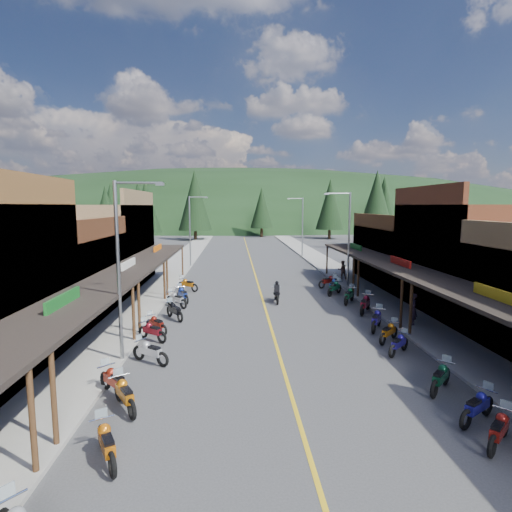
{
  "coord_description": "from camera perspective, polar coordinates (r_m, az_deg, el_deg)",
  "views": [
    {
      "loc": [
        -2.04,
        -23.4,
        6.94
      ],
      "look_at": [
        -0.37,
        7.73,
        3.0
      ],
      "focal_mm": 28.0,
      "sensor_mm": 36.0,
      "label": 1
    }
  ],
  "objects": [
    {
      "name": "pine_11",
      "position": [
        65.23,
        16.82,
        7.11
      ],
      "size": [
        5.82,
        5.82,
        12.4
      ],
      "color": "black",
      "rests_on": "ground"
    },
    {
      "name": "bike_east_3",
      "position": [
        15.39,
        29.07,
        -18.16
      ],
      "size": [
        2.07,
        1.67,
        1.16
      ],
      "primitive_type": null,
      "rotation": [
        0.0,
        0.0,
        -0.99
      ],
      "color": "navy",
      "rests_on": "ground"
    },
    {
      "name": "pedestrian_east_b",
      "position": [
        37.99,
        12.22,
        -1.92
      ],
      "size": [
        0.87,
        0.52,
        1.75
      ],
      "primitive_type": "imported",
      "rotation": [
        0.0,
        0.0,
        3.18
      ],
      "color": "#503A32",
      "rests_on": "sidewalk_east"
    },
    {
      "name": "bike_east_10",
      "position": [
        31.83,
        11.17,
        -4.39
      ],
      "size": [
        1.95,
        2.12,
        1.24
      ],
      "primitive_type": null,
      "rotation": [
        0.0,
        0.0,
        -0.7
      ],
      "color": "#0C3F29",
      "rests_on": "ground"
    },
    {
      "name": "bike_east_9",
      "position": [
        29.37,
        13.17,
        -5.39
      ],
      "size": [
        1.78,
        2.28,
        1.27
      ],
      "primitive_type": null,
      "rotation": [
        0.0,
        0.0,
        -0.54
      ],
      "color": "#0E4728",
      "rests_on": "ground"
    },
    {
      "name": "bike_east_12",
      "position": [
        34.54,
        10.32,
        -3.48
      ],
      "size": [
        2.2,
        1.67,
        1.21
      ],
      "primitive_type": null,
      "rotation": [
        0.0,
        0.0,
        -1.05
      ],
      "color": "maroon",
      "rests_on": "ground"
    },
    {
      "name": "pine_8",
      "position": [
        66.47,
        -20.65,
        5.91
      ],
      "size": [
        4.48,
        4.48,
        10.0
      ],
      "color": "black",
      "rests_on": "ground"
    },
    {
      "name": "bike_west_3",
      "position": [
        15.01,
        -18.26,
        -18.1
      ],
      "size": [
        1.72,
        2.2,
        1.22
      ],
      "primitive_type": null,
      "rotation": [
        0.0,
        0.0,
        0.55
      ],
      "color": "#BE670D",
      "rests_on": "ground"
    },
    {
      "name": "bike_east_2",
      "position": [
        14.35,
        31.42,
        -20.27
      ],
      "size": [
        1.9,
        1.84,
        1.13
      ],
      "primitive_type": null,
      "rotation": [
        0.0,
        0.0,
        -0.82
      ],
      "color": "maroon",
      "rests_on": "ground"
    },
    {
      "name": "bike_east_11",
      "position": [
        32.65,
        10.97,
        -4.04
      ],
      "size": [
        1.72,
        2.36,
        1.3
      ],
      "primitive_type": null,
      "rotation": [
        0.0,
        0.0,
        -0.48
      ],
      "color": "navy",
      "rests_on": "ground"
    },
    {
      "name": "bike_east_4",
      "position": [
        17.07,
        24.88,
        -15.32
      ],
      "size": [
        1.92,
        1.97,
        1.18
      ],
      "primitive_type": null,
      "rotation": [
        0.0,
        0.0,
        -0.76
      ],
      "color": "#0B3922",
      "rests_on": "ground"
    },
    {
      "name": "shop_east_2",
      "position": [
        29.86,
        28.96,
        -0.28
      ],
      "size": [
        10.9,
        9.0,
        8.2
      ],
      "color": "#562B19",
      "rests_on": "ground"
    },
    {
      "name": "bike_west_9",
      "position": [
        28.05,
        -11.3,
        -5.98
      ],
      "size": [
        2.0,
        2.01,
        1.22
      ],
      "primitive_type": null,
      "rotation": [
        0.0,
        0.0,
        0.78
      ],
      "color": "gray",
      "rests_on": "ground"
    },
    {
      "name": "bike_east_8",
      "position": [
        27.02,
        15.34,
        -6.48
      ],
      "size": [
        1.87,
        2.42,
        1.34
      ],
      "primitive_type": null,
      "rotation": [
        0.0,
        0.0,
        -0.54
      ],
      "color": "maroon",
      "rests_on": "ground"
    },
    {
      "name": "ridge_hill",
      "position": [
        158.56,
        -2.33,
        4.68
      ],
      "size": [
        310.0,
        140.0,
        60.0
      ],
      "primitive_type": "ellipsoid",
      "color": "black",
      "rests_on": "ground"
    },
    {
      "name": "pine_2",
      "position": [
        81.79,
        -8.73,
        7.85
      ],
      "size": [
        6.72,
        6.72,
        14.0
      ],
      "color": "black",
      "rests_on": "ground"
    },
    {
      "name": "pine_3",
      "position": [
        89.6,
        0.81,
        6.91
      ],
      "size": [
        5.04,
        5.04,
        11.0
      ],
      "color": "black",
      "rests_on": "ground"
    },
    {
      "name": "pedestrian_east_a",
      "position": [
        24.73,
        21.52,
        -7.04
      ],
      "size": [
        0.5,
        0.71,
        1.84
      ],
      "primitive_type": "imported",
      "rotation": [
        0.0,
        0.0,
        -1.67
      ],
      "color": "#2C2131",
      "rests_on": "sidewalk_east"
    },
    {
      "name": "bike_east_7",
      "position": [
        23.62,
        16.84,
        -8.56
      ],
      "size": [
        1.79,
        2.34,
        1.3
      ],
      "primitive_type": null,
      "rotation": [
        0.0,
        0.0,
        -0.52
      ],
      "color": "navy",
      "rests_on": "ground"
    },
    {
      "name": "pine_7",
      "position": [
        103.81,
        -19.99,
        6.93
      ],
      "size": [
        5.88,
        5.88,
        12.5
      ],
      "color": "black",
      "rests_on": "ground"
    },
    {
      "name": "shop_west_2",
      "position": [
        28.04,
        -27.74,
        -2.67
      ],
      "size": [
        10.9,
        9.0,
        6.2
      ],
      "color": "#3F2111",
      "rests_on": "ground"
    },
    {
      "name": "streetlight_1",
      "position": [
        45.73,
        -9.25,
        4.0
      ],
      "size": [
        2.16,
        0.18,
        8.0
      ],
      "color": "gray",
      "rests_on": "ground"
    },
    {
      "name": "sidewalk_west",
      "position": [
        44.44,
        -11.65,
        -1.84
      ],
      "size": [
        3.4,
        94.0,
        0.15
      ],
      "primitive_type": "cube",
      "color": "gray",
      "rests_on": "ground"
    },
    {
      "name": "pine_9",
      "position": [
        73.19,
        17.89,
        6.42
      ],
      "size": [
        4.93,
        4.93,
        10.8
      ],
      "color": "black",
      "rests_on": "ground"
    },
    {
      "name": "streetlight_0",
      "position": [
        18.25,
        -18.66,
        -0.98
      ],
      "size": [
        2.16,
        0.18,
        8.0
      ],
      "color": "gray",
      "rests_on": "ground"
    },
    {
      "name": "streetlight_2",
      "position": [
        32.75,
        12.89,
        2.68
      ],
      "size": [
        2.16,
        0.18,
        8.0
      ],
      "color": "gray",
      "rests_on": "ground"
    },
    {
      "name": "pine_4",
      "position": [
        85.77,
        10.53,
        7.28
      ],
      "size": [
        5.88,
        5.88,
        12.5
      ],
      "color": "black",
      "rests_on": "ground"
    },
    {
      "name": "centerline",
      "position": [
        43.99,
        -0.37,
        -1.87
      ],
      "size": [
        0.15,
        90.0,
        0.01
      ],
      "primitive_type": "cube",
      "color": "gold",
      "rests_on": "ground"
    },
    {
      "name": "streetlight_3",
      "position": [
        54.2,
        6.51,
        4.53
      ],
      "size": [
        2.16,
        0.18,
        8.0
      ],
      "color": "gray",
      "rests_on": "ground"
    },
    {
      "name": "bike_east_6",
      "position": [
        21.85,
        18.44,
        -10.15
      ],
      "size": [
        1.85,
        1.85,
        1.12
      ],
      "primitive_type": null,
      "rotation": [
        0.0,
        0.0,
        -0.79
      ],
      "color": "#9B550B",
      "rests_on": "ground"
    },
    {
      "name": "shop_east_3",
      "position": [
        38.38,
        21.26,
        0.12
      ],
      "size": [
        10.9,
        10.2,
        6.2
      ],
      "color": "#4C2D16",
      "rests_on": "ground"
    },
    {
      "name": "shop_west_3",
      "position": [
        36.79,
        -21.67,
        1.36
      ],
      "size": [
        10.9,
        10.2,
        8.2
      ],
      "color": "brown",
      "rests_on": "ground"
    },
    {
      "name": "pine_6",
      "position": [
        99.73,
        25.9,
        6.22
      ],
      "size": [
        5.04,
        5.04,
        11.0
      ],
      "color": "black",
      "rests_on": "ground"
    },
    {
      "name": "pine_1",
      "position": [
        95.94,
        -16.43,
        7.09
      ],
      "size": [
        5.88,
        5.88,
        12.5
      ],
      "color": "black",
      "rests_on": "ground"
    },
    {
      "name": "bike_east_5",
      "position": [
        20.28,
        19.72,
        -11.6
      ],
      "size": [
        1.82,
        1.78,
        1.09
      ],
      "primitive_type": null,
      "rotation": [
        0.0,
        0.0,
        -0.81
      ],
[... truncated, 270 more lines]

